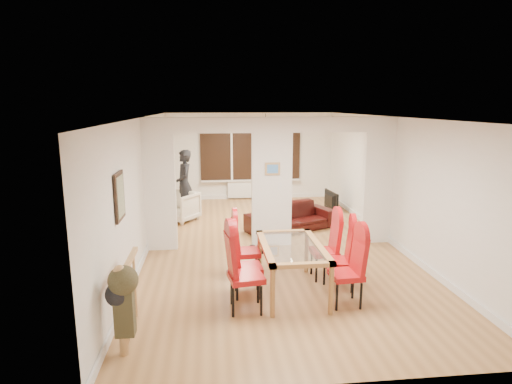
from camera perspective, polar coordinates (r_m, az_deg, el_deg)
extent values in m
cube|color=#A27241|center=(8.88, 2.04, -7.06)|extent=(5.00, 9.00, 0.01)
cube|color=white|center=(8.55, 2.10, 1.22)|extent=(5.00, 0.18, 2.60)
cube|color=black|center=(12.89, -0.73, 5.64)|extent=(3.00, 0.08, 1.80)
cube|color=white|center=(13.03, -0.70, 0.37)|extent=(1.40, 0.08, 0.50)
sphere|color=orange|center=(11.74, 1.27, 8.23)|extent=(0.36, 0.36, 0.36)
cube|color=gray|center=(6.18, -17.74, -0.55)|extent=(0.04, 0.52, 0.67)
cube|color=#4C8CD8|center=(8.41, 2.22, 3.11)|extent=(0.30, 0.03, 0.25)
imported|color=black|center=(9.88, 4.62, -3.33)|extent=(2.20, 1.55, 0.60)
imported|color=beige|center=(10.73, -10.20, -1.94)|extent=(1.09, 1.10, 0.72)
imported|color=black|center=(10.88, -9.52, 1.01)|extent=(0.70, 0.53, 1.74)
imported|color=black|center=(11.85, 9.59, -1.15)|extent=(0.90, 0.21, 0.52)
cylinder|color=#143F19|center=(10.97, 1.57, -1.45)|extent=(0.07, 0.07, 0.29)
imported|color=black|center=(10.96, 2.91, -2.13)|extent=(0.20, 0.20, 0.05)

